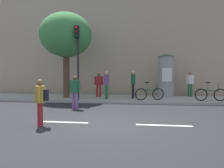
{
  "coord_description": "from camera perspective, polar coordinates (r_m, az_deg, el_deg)",
  "views": [
    {
      "loc": [
        1.0,
        -6.99,
        1.62
      ],
      "look_at": [
        -0.27,
        2.0,
        1.25
      ],
      "focal_mm": 34.06,
      "sensor_mm": 36.0,
      "label": 1
    }
  ],
  "objects": [
    {
      "name": "pedestrian_in_red_top",
      "position": [
        7.16,
        -18.57,
        -3.73
      ],
      "size": [
        0.47,
        0.56,
        1.5
      ],
      "color": "maroon",
      "rests_on": "ground_plane"
    },
    {
      "name": "ground_plane",
      "position": [
        7.24,
        -0.13,
        -10.62
      ],
      "size": [
        80.0,
        80.0,
        0.0
      ],
      "primitive_type": "plane",
      "color": "#232326"
    },
    {
      "name": "traffic_light",
      "position": [
        12.89,
        -9.26,
        8.88
      ],
      "size": [
        0.24,
        0.45,
        4.39
      ],
      "color": "black",
      "rests_on": "sidewalk_curb"
    },
    {
      "name": "poster_column",
      "position": [
        14.98,
        14.3,
        2.33
      ],
      "size": [
        1.16,
        1.16,
        2.95
      ],
      "color": "gray",
      "rests_on": "sidewalk_curb"
    },
    {
      "name": "pedestrian_in_light_jacket",
      "position": [
        10.4,
        -9.83,
        -1.35
      ],
      "size": [
        0.58,
        0.51,
        1.61
      ],
      "color": "#724C84",
      "rests_on": "ground_plane"
    },
    {
      "name": "building_backdrop",
      "position": [
        19.39,
        5.05,
        13.58
      ],
      "size": [
        36.0,
        5.0,
        10.82
      ],
      "primitive_type": "cube",
      "color": "tan",
      "rests_on": "ground_plane"
    },
    {
      "name": "pedestrian_in_dark_shirt",
      "position": [
        13.09,
        -1.5,
        0.32
      ],
      "size": [
        0.3,
        0.56,
        1.74
      ],
      "color": "#1E5938",
      "rests_on": "sidewalk_curb"
    },
    {
      "name": "pedestrian_near_pole",
      "position": [
        14.43,
        -3.6,
        0.25
      ],
      "size": [
        0.58,
        0.29,
        1.63
      ],
      "color": "maroon",
      "rests_on": "sidewalk_curb"
    },
    {
      "name": "lane_markings",
      "position": [
        7.24,
        -0.13,
        -10.59
      ],
      "size": [
        25.8,
        0.16,
        0.01
      ],
      "color": "silver",
      "rests_on": "ground_plane"
    },
    {
      "name": "sidewalk_curb",
      "position": [
        14.11,
        3.91,
        -3.98
      ],
      "size": [
        36.0,
        4.0,
        0.15
      ],
      "primitive_type": "cube",
      "color": "#9E9B93",
      "rests_on": "ground_plane"
    },
    {
      "name": "bicycle_leaning",
      "position": [
        13.42,
        24.95,
        -2.52
      ],
      "size": [
        1.77,
        0.14,
        1.09
      ],
      "color": "black",
      "rests_on": "sidewalk_curb"
    },
    {
      "name": "street_tree",
      "position": [
        14.68,
        -12.25,
        12.6
      ],
      "size": [
        3.42,
        3.42,
        5.59
      ],
      "color": "#4C3826",
      "rests_on": "sidewalk_curb"
    },
    {
      "name": "pedestrian_with_bag",
      "position": [
        15.8,
        20.23,
        0.57
      ],
      "size": [
        0.57,
        0.42,
        1.74
      ],
      "color": "#1E5938",
      "rests_on": "sidewalk_curb"
    },
    {
      "name": "bicycle_upright",
      "position": [
        12.8,
        10.05,
        -2.57
      ],
      "size": [
        1.71,
        0.57,
        1.09
      ],
      "color": "black",
      "rests_on": "sidewalk_curb"
    },
    {
      "name": "pedestrian_tallest",
      "position": [
        13.71,
        5.67,
        0.57
      ],
      "size": [
        0.31,
        0.63,
        1.78
      ],
      "color": "black",
      "rests_on": "sidewalk_curb"
    }
  ]
}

